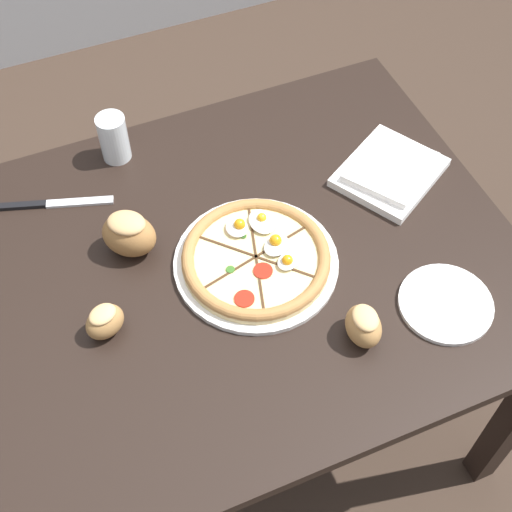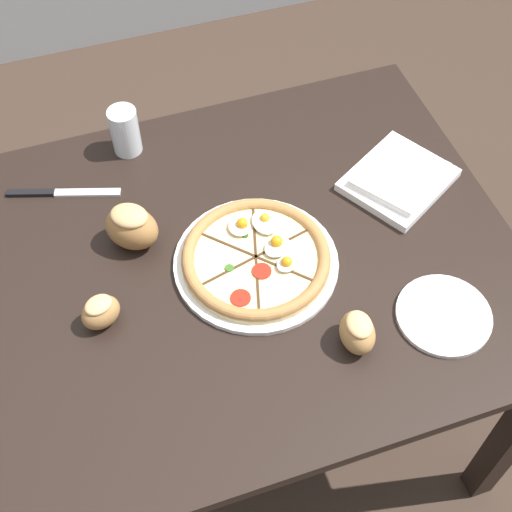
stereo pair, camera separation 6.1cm
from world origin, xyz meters
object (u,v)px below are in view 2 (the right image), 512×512
Objects in this scene: napkin_folded at (399,178)px; bread_piece_far at (131,226)px; pizza at (256,258)px; knife_main at (62,193)px; dining_table at (233,288)px; water_glass at (125,133)px; bread_piece_mid at (358,332)px; bread_piece_near at (100,312)px; side_saucer at (444,315)px.

bread_piece_far reaches higher than napkin_folded.
pizza is 0.26m from bread_piece_far.
knife_main is (-0.72, 0.21, -0.01)m from napkin_folded.
dining_table is at bearing 151.86° from pizza.
bread_piece_mid is at bearing -65.18° from water_glass.
pizza is at bearing 6.21° from bread_piece_near.
dining_table is 0.43m from water_glass.
side_saucer is at bearing -17.63° from bread_piece_near.
bread_piece_near reaches higher than knife_main.
pizza is 0.26m from bread_piece_mid.
knife_main is 2.12× the size of water_glass.
dining_table is 3.49× the size of pizza.
bread_piece_far is (-0.18, 0.11, 0.15)m from dining_table.
water_glass is (-0.30, 0.64, 0.01)m from bread_piece_mid.
water_glass is (0.05, 0.27, -0.00)m from bread_piece_far.
pizza is 3.67× the size of bread_piece_mid.
bread_piece_far is 0.58× the size of knife_main.
bread_piece_near is 1.02× the size of bread_piece_mid.
pizza is (0.05, -0.02, 0.12)m from dining_table.
water_glass is at bearing 80.22° from bread_piece_far.
dining_table is at bearing -26.69° from knife_main.
bread_piece_near is at bearing -173.79° from pizza.
bread_piece_far is at bearing 177.71° from napkin_folded.
knife_main is at bearing 123.84° from bread_piece_far.
napkin_folded reaches higher than knife_main.
knife_main is at bearing 163.97° from napkin_folded.
bread_piece_mid reaches higher than dining_table.
bread_piece_far is 0.65m from side_saucer.
pizza is at bearing 142.36° from side_saucer.
bread_piece_near is at bearing -120.61° from bread_piece_far.
bread_piece_mid is at bearing -32.21° from knife_main.
napkin_folded is 0.35m from side_saucer.
water_glass reaches higher than dining_table.
dining_table is 6.32× the size of side_saucer.
bread_piece_mid is 0.19m from side_saucer.
bread_piece_mid is 0.65× the size of bread_piece_far.
pizza is 1.38× the size of knife_main.
water_glass reaches higher than knife_main.
dining_table is 0.45m from side_saucer.
napkin_folded is at bearing -2.29° from bread_piece_far.
water_glass is at bearing 126.89° from side_saucer.
bread_piece_near is at bearing -167.88° from dining_table.
bread_piece_far is (-0.22, 0.14, 0.03)m from pizza.
bread_piece_far reaches higher than dining_table.
side_saucer is (0.31, -0.24, -0.01)m from pizza.
bread_piece_mid reaches higher than bread_piece_near.
water_glass is at bearing 114.82° from bread_piece_mid.
knife_main is (-0.12, 0.18, -0.05)m from bread_piece_far.
dining_table is at bearing -71.10° from water_glass.
bread_piece_near is at bearing 155.91° from bread_piece_mid.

